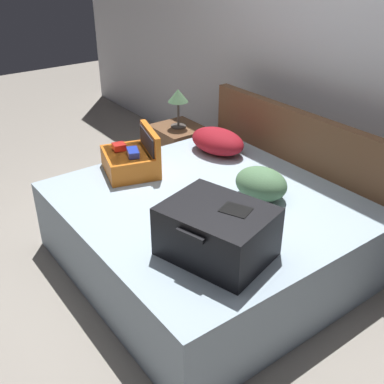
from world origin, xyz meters
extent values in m
plane|color=gray|center=(0.00, 0.00, 0.00)|extent=(12.00, 12.00, 0.00)
cube|color=silver|center=(0.00, 1.65, 1.30)|extent=(8.00, 0.10, 2.60)
cube|color=#99ADBC|center=(0.00, 0.40, 0.26)|extent=(1.85, 1.72, 0.52)
cube|color=brown|center=(0.00, 1.30, 0.46)|extent=(1.89, 0.08, 0.92)
cube|color=black|center=(0.50, 0.07, 0.64)|extent=(0.66, 0.57, 0.25)
cube|color=#28282D|center=(0.50, 0.07, 0.68)|extent=(0.58, 0.50, 0.17)
cube|color=#99999E|center=(0.42, -0.01, 0.78)|extent=(0.12, 0.12, 0.04)
cube|color=black|center=(0.57, 0.13, 0.78)|extent=(0.19, 0.17, 0.05)
cube|color=black|center=(0.50, 0.07, 0.78)|extent=(0.66, 0.57, 0.05)
cube|color=black|center=(0.56, -0.16, 0.76)|extent=(0.17, 0.07, 0.02)
cube|color=#D16619|center=(-0.67, 0.18, 0.60)|extent=(0.48, 0.42, 0.16)
cube|color=#28282D|center=(-0.67, 0.18, 0.62)|extent=(0.43, 0.37, 0.11)
cube|color=#B21E19|center=(-0.75, 0.16, 0.70)|extent=(0.10, 0.10, 0.05)
cube|color=#1E33A5|center=(-0.60, 0.19, 0.69)|extent=(0.15, 0.12, 0.05)
cube|color=#D16619|center=(-0.62, 0.35, 0.68)|extent=(0.41, 0.16, 0.32)
cube|color=#28282D|center=(-0.62, 0.33, 0.68)|extent=(0.34, 0.11, 0.27)
ellipsoid|color=maroon|center=(-0.56, 0.94, 0.61)|extent=(0.52, 0.38, 0.19)
ellipsoid|color=#4C724C|center=(0.18, 0.70, 0.62)|extent=(0.40, 0.35, 0.21)
cube|color=brown|center=(-1.20, 1.01, 0.26)|extent=(0.44, 0.40, 0.52)
cylinder|color=#3F3833|center=(-1.20, 1.01, 0.52)|extent=(0.14, 0.14, 0.01)
cylinder|color=#4C443D|center=(-1.20, 1.01, 0.64)|extent=(0.02, 0.02, 0.22)
cone|color=#4C724C|center=(-1.20, 1.01, 0.81)|extent=(0.18, 0.18, 0.11)
camera|label=1|loc=(2.10, -1.28, 2.06)|focal=43.77mm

